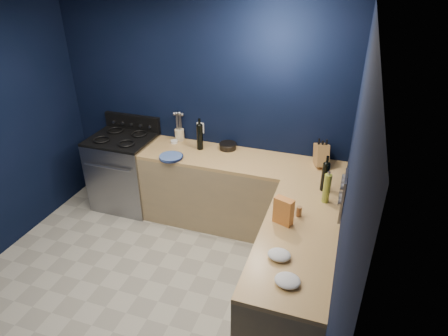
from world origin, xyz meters
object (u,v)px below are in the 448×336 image
at_px(gas_range, 126,172).
at_px(crouton_bag, 283,211).
at_px(knife_block, 321,155).
at_px(utensil_crock, 180,135).
at_px(plate_stack, 171,157).

bearing_deg(gas_range, crouton_bag, -24.69).
height_order(knife_block, crouton_bag, knife_block).
bearing_deg(knife_block, gas_range, 165.99).
distance_m(knife_block, crouton_bag, 1.20).
bearing_deg(utensil_crock, gas_range, -158.00).
bearing_deg(crouton_bag, plate_stack, 171.17).
bearing_deg(plate_stack, utensil_crock, 102.77).
bearing_deg(gas_range, utensil_crock, 22.00).
xyz_separation_m(gas_range, utensil_crock, (0.67, 0.27, 0.51)).
height_order(gas_range, crouton_bag, crouton_bag).
bearing_deg(crouton_bag, utensil_crock, 160.43).
distance_m(utensil_crock, crouton_bag, 2.01).
height_order(plate_stack, knife_block, knife_block).
distance_m(gas_range, plate_stack, 0.93).
xyz_separation_m(plate_stack, crouton_bag, (1.43, -0.80, 0.10)).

